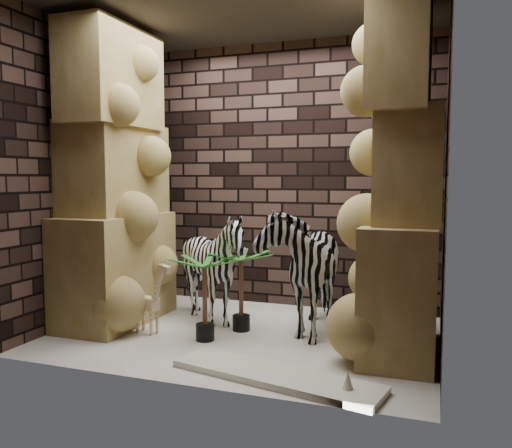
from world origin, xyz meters
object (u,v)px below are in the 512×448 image
at_px(zebra_left, 214,273).
at_px(palm_back, 205,298).
at_px(surfboard, 275,376).
at_px(zebra_right, 303,257).
at_px(giraffe_toy, 147,295).
at_px(palm_front, 241,291).

relative_size(zebra_left, palm_back, 1.45).
bearing_deg(surfboard, palm_back, 154.89).
distance_m(zebra_right, zebra_left, 0.92).
bearing_deg(zebra_right, palm_back, -144.09).
bearing_deg(giraffe_toy, palm_front, 42.20).
bearing_deg(giraffe_toy, zebra_right, 42.04).
distance_m(palm_front, surfboard, 1.30).
distance_m(zebra_right, giraffe_toy, 1.54).
xyz_separation_m(zebra_left, surfboard, (1.02, -1.19, -0.49)).
height_order(zebra_left, palm_back, zebra_left).
distance_m(zebra_left, palm_front, 0.40).
bearing_deg(zebra_left, surfboard, -56.00).
bearing_deg(surfboard, palm_front, 134.54).
xyz_separation_m(zebra_right, surfboard, (0.13, -1.30, -0.69)).
distance_m(zebra_right, palm_front, 0.68).
bearing_deg(surfboard, zebra_left, 142.59).
xyz_separation_m(palm_back, surfboard, (0.87, -0.66, -0.36)).
distance_m(zebra_left, giraffe_toy, 0.71).
distance_m(zebra_left, palm_back, 0.57).
bearing_deg(zebra_right, palm_front, -160.31).
xyz_separation_m(giraffe_toy, surfboard, (1.49, -0.67, -0.35)).
height_order(giraffe_toy, surfboard, giraffe_toy).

